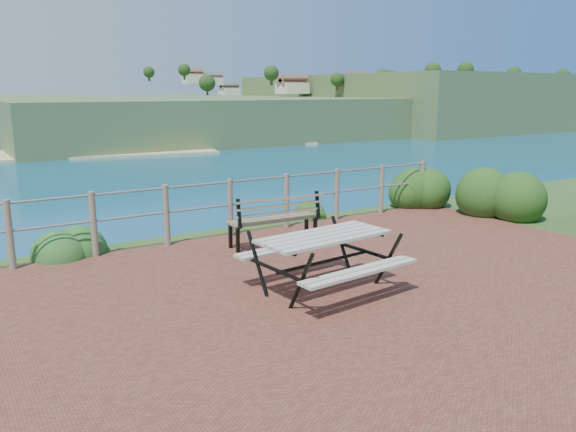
% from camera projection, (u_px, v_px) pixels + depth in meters
% --- Properties ---
extents(ground, '(10.00, 7.00, 0.12)m').
position_uv_depth(ground, '(352.00, 294.00, 7.03)').
color(ground, brown).
rests_on(ground, ground).
extents(safety_railing, '(9.40, 0.10, 1.00)m').
position_uv_depth(safety_railing, '(230.00, 205.00, 9.66)').
color(safety_railing, '#6B5B4C').
rests_on(safety_railing, ground).
extents(distant_bay, '(290.00, 232.36, 24.00)m').
position_uv_depth(distant_bay, '(369.00, 99.00, 264.76)').
color(distant_bay, '#426231').
rests_on(distant_bay, ground).
extents(picnic_table, '(1.75, 1.48, 0.72)m').
position_uv_depth(picnic_table, '(324.00, 256.00, 7.05)').
color(picnic_table, '#9B978B').
rests_on(picnic_table, ground).
extents(park_bench, '(1.55, 0.48, 0.86)m').
position_uv_depth(park_bench, '(274.00, 212.00, 9.11)').
color(park_bench, brown).
rests_on(park_bench, ground).
extents(shrub_right_front, '(1.23, 1.23, 1.74)m').
position_uv_depth(shrub_right_front, '(508.00, 216.00, 11.43)').
color(shrub_right_front, '#1E4214').
rests_on(shrub_right_front, ground).
extents(shrub_right_edge, '(1.00, 1.00, 1.43)m').
position_uv_depth(shrub_right_edge, '(426.00, 208.00, 12.19)').
color(shrub_right_edge, '#1E4214').
rests_on(shrub_right_edge, ground).
extents(shrub_lip_west, '(0.85, 0.85, 0.63)m').
position_uv_depth(shrub_lip_west, '(72.00, 252.00, 8.84)').
color(shrub_lip_west, '#26541F').
rests_on(shrub_lip_west, ground).
extents(shrub_lip_east, '(0.68, 0.68, 0.39)m').
position_uv_depth(shrub_lip_east, '(308.00, 216.00, 11.43)').
color(shrub_lip_east, '#1E4214').
rests_on(shrub_lip_east, ground).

